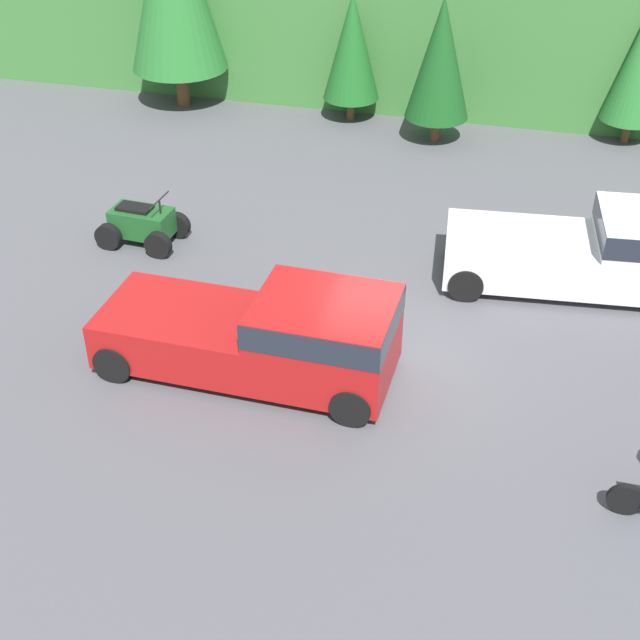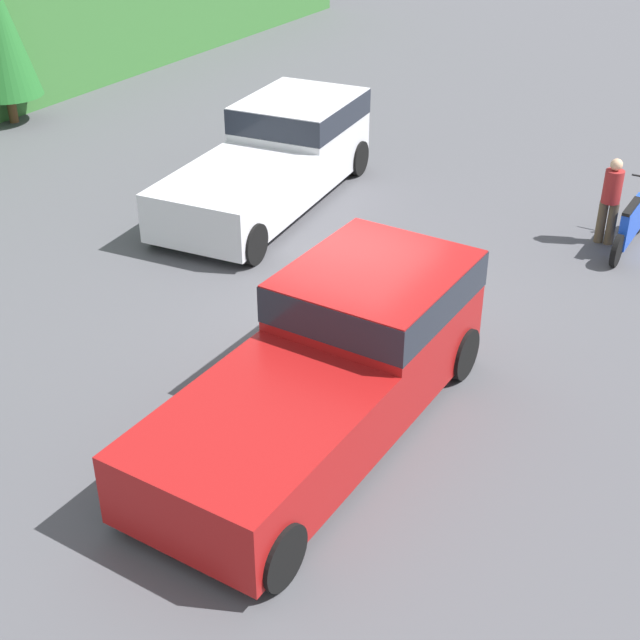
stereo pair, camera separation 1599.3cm
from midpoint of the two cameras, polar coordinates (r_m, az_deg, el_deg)
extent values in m
plane|color=#4C4C51|center=(14.33, -28.20, -13.67)|extent=(80.00, 80.00, 0.00)
cylinder|color=brown|center=(26.19, -35.35, 5.08)|extent=(0.24, 0.24, 0.72)
cube|color=maroon|center=(12.57, -30.60, -14.96)|extent=(2.65, 2.24, 1.65)
cube|color=#1E232D|center=(12.23, -31.27, -13.13)|extent=(2.67, 2.26, 0.53)
cube|color=maroon|center=(12.45, -42.17, -22.63)|extent=(3.23, 2.25, 0.96)
cylinder|color=black|center=(13.92, -29.24, -13.28)|extent=(0.79, 0.30, 0.78)
cylinder|color=black|center=(12.53, -24.24, -17.35)|extent=(0.79, 0.30, 0.78)
cylinder|color=black|center=(13.44, -47.64, -22.99)|extent=(0.79, 0.30, 0.78)
cylinder|color=black|center=(11.99, -45.06, -28.85)|extent=(0.79, 0.30, 0.78)
cube|color=silver|center=(18.90, -23.09, 2.46)|extent=(2.89, 2.44, 1.65)
cube|color=#1E232D|center=(18.67, -23.42, 3.93)|extent=(2.91, 2.46, 0.53)
cube|color=silver|center=(17.52, -29.66, -2.81)|extent=(3.49, 2.50, 0.96)
cylinder|color=black|center=(20.36, -23.06, 2.39)|extent=(0.81, 0.36, 0.78)
cylinder|color=black|center=(19.01, -18.86, 1.27)|extent=(0.81, 0.36, 0.78)
cylinder|color=black|center=(17.98, -34.11, -4.55)|extent=(0.81, 0.36, 0.78)
cylinder|color=black|center=(16.44, -30.23, -6.48)|extent=(0.81, 0.36, 0.78)
cylinder|color=black|center=(15.41, -2.44, -4.59)|extent=(0.61, 0.10, 0.61)
cylinder|color=black|center=(14.29, -6.29, -8.00)|extent=(0.61, 0.10, 0.61)
cube|color=blue|center=(14.69, -4.32, -5.48)|extent=(1.26, 0.17, 0.72)
cube|color=black|center=(14.33, -4.86, -4.64)|extent=(0.93, 0.15, 0.06)
cylinder|color=brown|center=(15.03, -6.03, -5.22)|extent=(0.18, 0.18, 0.84)
cylinder|color=brown|center=(14.94, -5.41, -5.43)|extent=(0.18, 0.18, 0.84)
cylinder|color=maroon|center=(14.57, -5.87, -2.97)|extent=(0.37, 0.37, 0.63)
sphere|color=tan|center=(14.34, -5.96, -1.54)|extent=(0.24, 0.24, 0.23)
camera|label=1|loc=(8.00, 72.65, 24.03)|focal=50.00mm
camera|label=2|loc=(8.00, -107.35, -24.03)|focal=50.00mm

